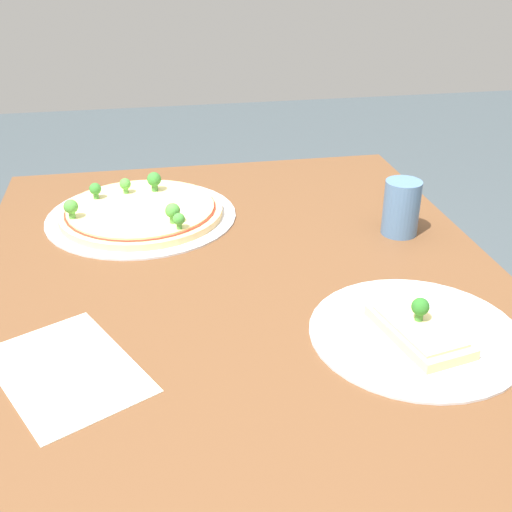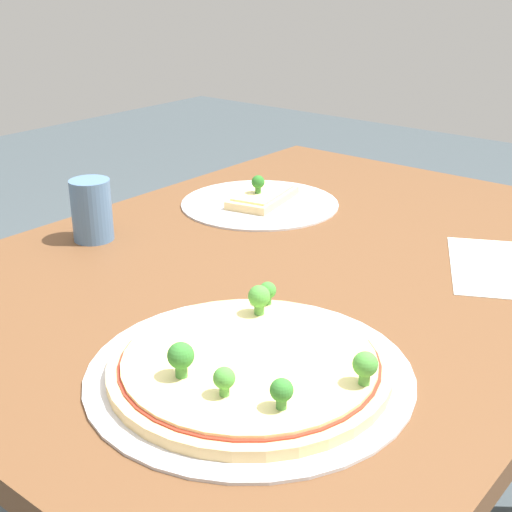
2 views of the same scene
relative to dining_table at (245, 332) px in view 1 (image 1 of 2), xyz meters
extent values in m
cube|color=brown|center=(0.00, 0.00, 0.07)|extent=(1.24, 0.92, 0.04)
cylinder|color=brown|center=(0.56, -0.40, -0.29)|extent=(0.06, 0.06, 0.68)
cylinder|color=brown|center=(0.56, 0.40, -0.29)|extent=(0.06, 0.06, 0.68)
cylinder|color=silver|center=(0.33, 0.16, 0.09)|extent=(0.39, 0.39, 0.00)
cylinder|color=#E5C17F|center=(0.33, 0.16, 0.10)|extent=(0.34, 0.34, 0.01)
cylinder|color=#A82D1E|center=(0.33, 0.16, 0.11)|extent=(0.31, 0.31, 0.00)
cylinder|color=#F4DB8E|center=(0.33, 0.16, 0.11)|extent=(0.30, 0.30, 0.00)
sphere|color=#479338|center=(0.24, 0.10, 0.14)|extent=(0.03, 0.03, 0.03)
cylinder|color=#51973E|center=(0.24, 0.10, 0.12)|extent=(0.01, 0.01, 0.01)
sphere|color=#479338|center=(0.41, 0.19, 0.13)|extent=(0.02, 0.02, 0.02)
cylinder|color=#51973E|center=(0.41, 0.19, 0.12)|extent=(0.01, 0.01, 0.01)
sphere|color=#479338|center=(0.29, 0.30, 0.14)|extent=(0.03, 0.03, 0.03)
cylinder|color=#51973E|center=(0.29, 0.30, 0.12)|extent=(0.01, 0.01, 0.01)
sphere|color=#337A2D|center=(0.39, 0.25, 0.13)|extent=(0.03, 0.03, 0.03)
cylinder|color=#3F8136|center=(0.39, 0.25, 0.12)|extent=(0.01, 0.01, 0.01)
sphere|color=#337A2D|center=(0.41, 0.13, 0.14)|extent=(0.03, 0.03, 0.03)
cylinder|color=#3F8136|center=(0.41, 0.13, 0.12)|extent=(0.01, 0.01, 0.01)
sphere|color=#3D8933|center=(0.21, 0.09, 0.13)|extent=(0.02, 0.02, 0.02)
cylinder|color=#488E3A|center=(0.21, 0.09, 0.12)|extent=(0.01, 0.01, 0.01)
cylinder|color=silver|center=(-0.18, -0.23, 0.09)|extent=(0.32, 0.32, 0.00)
cube|color=#E5C17F|center=(-0.19, -0.23, 0.10)|extent=(0.18, 0.12, 0.02)
cube|color=#F4DB8E|center=(-0.19, -0.23, 0.11)|extent=(0.15, 0.10, 0.00)
sphere|color=#286B23|center=(-0.17, -0.23, 0.13)|extent=(0.03, 0.03, 0.03)
cylinder|color=#37742D|center=(-0.17, -0.23, 0.12)|extent=(0.01, 0.01, 0.01)
cylinder|color=#4C7099|center=(0.16, -0.33, 0.14)|extent=(0.07, 0.07, 0.11)
cube|color=silver|center=(-0.17, 0.28, 0.09)|extent=(0.29, 0.26, 0.00)
camera|label=1|loc=(-0.91, 0.15, 0.63)|focal=45.00mm
camera|label=2|loc=(0.89, 0.63, 0.54)|focal=50.00mm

